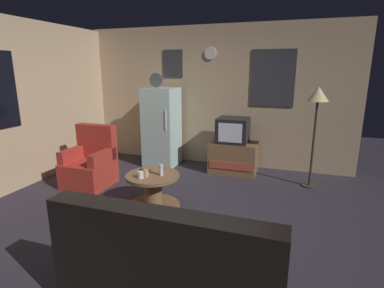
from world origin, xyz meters
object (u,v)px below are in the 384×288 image
crt_tv (233,130)px  remote_control (145,170)px  tv_stand (233,157)px  couch (172,270)px  standing_lamp (317,102)px  wine_glass (161,170)px  mug_ceramic_white (141,175)px  mug_ceramic_tan (146,173)px  fridge (162,127)px  coffee_table (153,191)px  armchair (91,164)px

crt_tv → remote_control: 1.93m
tv_stand → couch: bearing=-86.8°
crt_tv → standing_lamp: (1.33, -0.27, 0.58)m
standing_lamp → wine_glass: bearing=-141.9°
mug_ceramic_white → couch: size_ratio=0.05×
wine_glass → mug_ceramic_tan: size_ratio=1.67×
fridge → tv_stand: bearing=-0.2°
crt_tv → mug_ceramic_white: (-0.80, -1.96, -0.27)m
mug_ceramic_white → crt_tv: bearing=67.8°
crt_tv → remote_control: (-0.88, -1.69, -0.30)m
tv_stand → coffee_table: size_ratio=1.17×
wine_glass → fridge: bearing=114.3°
standing_lamp → wine_glass: standing_lamp is taller
armchair → couch: 3.00m
wine_glass → mug_ceramic_white: (-0.21, -0.18, -0.03)m
fridge → wine_glass: fridge is taller
armchair → wine_glass: bearing=-16.5°
coffee_table → mug_ceramic_tan: mug_ceramic_tan is taller
standing_lamp → remote_control: 2.77m
fridge → standing_lamp: 2.80m
crt_tv → coffee_table: (-0.72, -1.78, -0.55)m
wine_glass → armchair: size_ratio=0.16×
remote_control → armchair: armchair is taller
coffee_table → armchair: armchair is taller
coffee_table → couch: (0.92, -1.53, 0.08)m
standing_lamp → mug_ceramic_tan: 2.77m
crt_tv → standing_lamp: 1.47m
mug_ceramic_white → remote_control: 0.28m
mug_ceramic_tan → armchair: 1.40m
fridge → crt_tv: fridge is taller
couch → mug_ceramic_white: bearing=126.6°
armchair → remote_control: bearing=-16.3°
coffee_table → mug_ceramic_white: bearing=-115.9°
mug_ceramic_white → wine_glass: bearing=40.9°
mug_ceramic_tan → remote_control: bearing=121.2°
armchair → couch: bearing=-41.1°
fridge → mug_ceramic_tan: size_ratio=19.67×
fridge → mug_ceramic_white: (0.60, -1.96, -0.24)m
coffee_table → remote_control: 0.31m
coffee_table → wine_glass: (0.12, 0.01, 0.31)m
standing_lamp → coffee_table: bearing=-143.5°
armchair → couch: size_ratio=0.56×
mug_ceramic_white → couch: 1.70m
armchair → mug_ceramic_white: bearing=-26.1°
crt_tv → mug_ceramic_tan: 2.04m
crt_tv → couch: crt_tv is taller
tv_stand → remote_control: bearing=-118.1°
standing_lamp → mug_ceramic_white: (-2.13, -1.68, -0.84)m
standing_lamp → mug_ceramic_white: 2.84m
coffee_table → mug_ceramic_white: (-0.08, -0.17, 0.28)m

